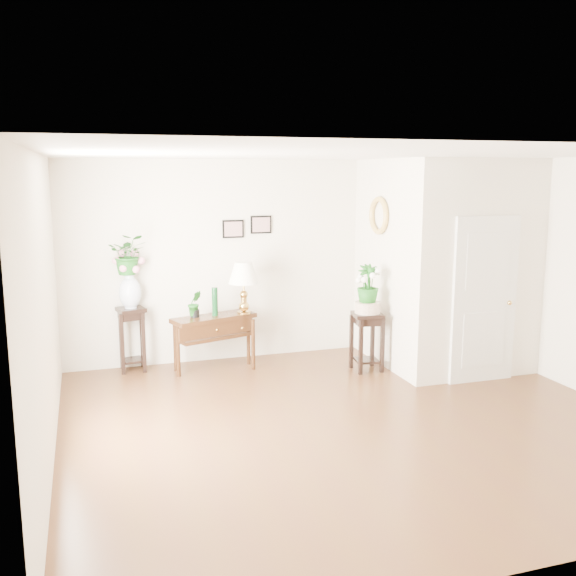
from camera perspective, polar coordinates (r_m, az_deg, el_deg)
name	(u,v)px	position (r m, az deg, el deg)	size (l,w,h in m)	color
floor	(353,422)	(7.01, 5.78, -11.77)	(6.00, 5.50, 0.02)	#4C2F17
ceiling	(358,154)	(6.51, 6.24, 11.75)	(6.00, 5.50, 0.02)	white
wall_back	(278,259)	(9.17, -0.92, 2.59)	(6.00, 0.02, 2.80)	beige
wall_front	(533,371)	(4.32, 20.92, -6.90)	(6.00, 0.02, 2.80)	beige
wall_left	(44,312)	(6.08, -20.86, -2.03)	(0.02, 5.50, 2.80)	beige
partition	(443,262)	(9.14, 13.62, 2.27)	(1.80, 1.95, 2.80)	beige
door	(484,300)	(8.37, 17.06, -1.04)	(0.90, 0.05, 2.10)	silver
art_print_left	(233,229)	(8.94, -4.90, 5.25)	(0.30, 0.02, 0.25)	black
art_print_right	(261,225)	(9.03, -2.42, 5.65)	(0.30, 0.02, 0.25)	black
wall_ornament	(379,216)	(8.74, 8.06, 6.39)	(0.51, 0.51, 0.07)	tan
console_table	(214,343)	(8.65, -6.57, -4.88)	(1.12, 0.37, 0.75)	black
table_lamp	(244,288)	(8.58, -3.96, 0.00)	(0.40, 0.40, 0.71)	#B28C42
green_vase	(215,303)	(8.53, -6.52, -1.34)	(0.08, 0.08, 0.38)	#0A3214
potted_plant	(195,305)	(8.48, -8.30, -1.47)	(0.18, 0.15, 0.33)	#165516
plant_stand_a	(132,339)	(8.81, -13.68, -4.46)	(0.33, 0.33, 0.86)	black
porcelain_vase	(130,291)	(8.67, -13.87, -0.27)	(0.29, 0.29, 0.50)	silver
lily_arrangement	(129,258)	(8.61, -13.99, 2.63)	(0.48, 0.42, 0.53)	#165516
plant_stand_b	(367,342)	(8.65, 7.01, -4.76)	(0.37, 0.37, 0.79)	black
ceramic_bowl	(368,307)	(8.54, 7.08, -1.69)	(0.33, 0.33, 0.15)	beige
narcissus	(368,284)	(8.48, 7.13, 0.31)	(0.29, 0.29, 0.52)	#165516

